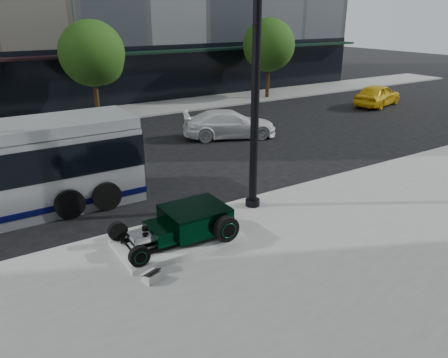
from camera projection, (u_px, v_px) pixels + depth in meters
ground at (181, 191)px, 16.05m from camera, size 120.00×120.00×0.00m
sidewalk_far at (78, 117)px, 27.08m from camera, size 70.00×4.00×0.12m
street_trees at (94, 56)px, 25.59m from camera, size 29.80×3.80×5.70m
display_plinth at (178, 240)px, 12.21m from camera, size 3.40×1.80×0.15m
hot_rod at (188, 221)px, 12.20m from camera, size 3.22×2.00×0.81m
info_plaque at (151, 276)px, 10.45m from camera, size 0.48×0.41×0.31m
lamppost at (256, 84)px, 13.16m from camera, size 0.48×0.48×8.70m
white_sedan at (230, 124)px, 22.76m from camera, size 5.24×3.67×1.41m
yellow_taxi at (378, 95)px, 30.44m from camera, size 4.80×2.97×1.53m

